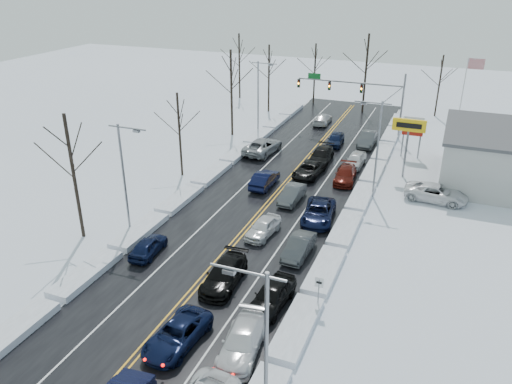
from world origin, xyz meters
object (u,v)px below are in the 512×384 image
at_px(traffic_signal_mast, 361,92).
at_px(flagpole, 464,93).
at_px(oncoming_car_0, 265,186).
at_px(tires_plus_sign, 409,129).

relative_size(traffic_signal_mast, flagpole, 1.33).
distance_m(flagpole, oncoming_car_0, 27.97).
bearing_deg(oncoming_car_0, traffic_signal_mast, -104.13).
xyz_separation_m(traffic_signal_mast, flagpole, (11.72, 2.01, 0.45)).
bearing_deg(flagpole, oncoming_car_0, -127.97).
height_order(traffic_signal_mast, oncoming_car_0, traffic_signal_mast).
distance_m(tires_plus_sign, flagpole, 14.79).
height_order(traffic_signal_mast, tires_plus_sign, traffic_signal_mast).
bearing_deg(flagpole, traffic_signal_mast, -170.27).
relative_size(tires_plus_sign, flagpole, 0.60).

